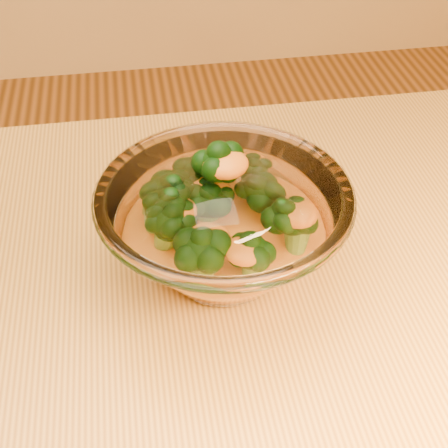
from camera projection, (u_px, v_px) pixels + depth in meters
name	position (u px, v px, depth m)	size (l,w,h in m)	color
table	(233.00, 434.00, 0.57)	(1.20, 0.80, 0.75)	#BC8B38
glass_bowl	(224.00, 228.00, 0.55)	(0.22, 0.22, 0.10)	white
cheese_sauce	(224.00, 245.00, 0.57)	(0.13, 0.13, 0.04)	orange
broccoli_heap	(215.00, 209.00, 0.55)	(0.14, 0.14, 0.09)	black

